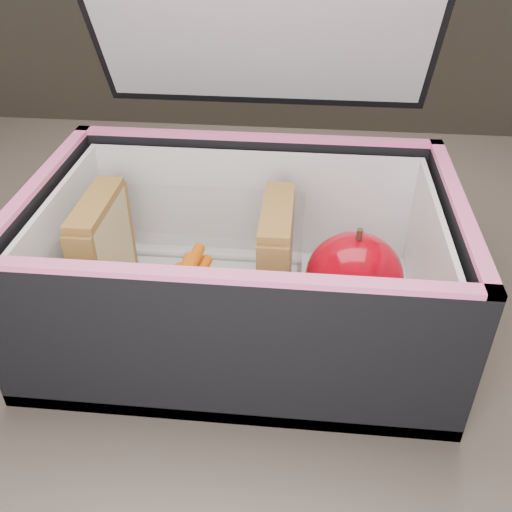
{
  "coord_description": "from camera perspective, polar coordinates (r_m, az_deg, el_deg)",
  "views": [
    {
      "loc": [
        0.01,
        -0.42,
        1.09
      ],
      "look_at": [
        -0.03,
        -0.04,
        0.81
      ],
      "focal_mm": 40.0,
      "sensor_mm": 36.0,
      "label": 1
    }
  ],
  "objects": [
    {
      "name": "lunch_bag",
      "position": [
        0.47,
        -1.28,
        0.52
      ],
      "size": [
        0.33,
        0.32,
        0.32
      ],
      "color": "black",
      "rests_on": "kitchen_table"
    },
    {
      "name": "paper_napkin",
      "position": [
        0.49,
        9.51,
        -5.74
      ],
      "size": [
        0.08,
        0.09,
        0.01
      ],
      "primitive_type": "cube",
      "rotation": [
        0.0,
        0.0,
        -0.25
      ],
      "color": "white",
      "rests_on": "lunch_bag"
    },
    {
      "name": "plastic_tub",
      "position": [
        0.48,
        -6.67,
        -0.94
      ],
      "size": [
        0.19,
        0.13,
        0.08
      ],
      "primitive_type": null,
      "color": "white",
      "rests_on": "lunch_bag"
    },
    {
      "name": "carrot_sticks",
      "position": [
        0.49,
        -6.98,
        -3.42
      ],
      "size": [
        0.04,
        0.11,
        0.03
      ],
      "color": "orange",
      "rests_on": "plastic_tub"
    },
    {
      "name": "sandwich_right",
      "position": [
        0.47,
        2.01,
        -0.24
      ],
      "size": [
        0.02,
        0.09,
        0.1
      ],
      "color": "#C6B783",
      "rests_on": "plastic_tub"
    },
    {
      "name": "red_apple",
      "position": [
        0.47,
        9.78,
        -2.11
      ],
      "size": [
        0.08,
        0.08,
        0.08
      ],
      "rotation": [
        0.0,
        0.0,
        0.04
      ],
      "color": "maroon",
      "rests_on": "paper_napkin"
    },
    {
      "name": "sandwich_left",
      "position": [
        0.5,
        -15.02,
        0.65
      ],
      "size": [
        0.02,
        0.08,
        0.09
      ],
      "color": "#C6B783",
      "rests_on": "plastic_tub"
    },
    {
      "name": "kitchen_table",
      "position": [
        0.6,
        3.15,
        -10.42
      ],
      "size": [
        1.2,
        0.8,
        0.75
      ],
      "color": "#52453F",
      "rests_on": "ground"
    }
  ]
}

